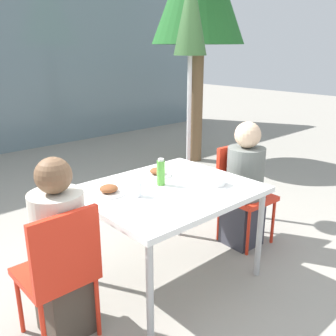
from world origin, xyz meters
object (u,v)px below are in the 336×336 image
(closed_umbrella, at_px, (190,31))
(person_left, at_px, (61,254))
(drinking_cup, at_px, (137,189))
(person_right, at_px, (244,188))
(chair_left, at_px, (60,267))
(bottle, at_px, (161,172))
(chair_right, at_px, (241,186))
(salad_bowl, at_px, (215,180))

(closed_umbrella, bearing_deg, person_left, -156.18)
(drinking_cup, bearing_deg, person_right, -3.82)
(person_left, distance_m, closed_umbrella, 2.44)
(person_right, bearing_deg, chair_left, 4.38)
(bottle, relative_size, drinking_cup, 1.94)
(person_left, xyz_separation_m, person_right, (1.69, -0.05, -0.01))
(person_right, height_order, drinking_cup, person_right)
(chair_left, xyz_separation_m, drinking_cup, (0.64, 0.10, 0.27))
(chair_right, distance_m, drinking_cup, 1.19)
(chair_right, distance_m, person_right, 0.10)
(chair_left, bearing_deg, closed_umbrella, 25.22)
(person_left, height_order, drinking_cup, person_left)
(salad_bowl, bearing_deg, bottle, 138.46)
(closed_umbrella, relative_size, drinking_cup, 23.55)
(person_right, relative_size, closed_umbrella, 0.46)
(chair_right, bearing_deg, person_right, 58.04)
(closed_umbrella, xyz_separation_m, drinking_cup, (-1.30, -0.81, -1.06))
(bottle, xyz_separation_m, salad_bowl, (0.30, -0.26, -0.06))
(bottle, bearing_deg, salad_bowl, -41.54)
(person_right, bearing_deg, drinking_cup, -0.47)
(person_left, relative_size, chair_right, 1.30)
(chair_right, relative_size, closed_umbrella, 0.36)
(person_left, bearing_deg, person_right, -1.69)
(chair_right, height_order, salad_bowl, chair_right)
(bottle, bearing_deg, chair_right, -3.65)
(person_right, xyz_separation_m, drinking_cup, (-1.10, 0.07, 0.25))
(person_right, height_order, salad_bowl, person_right)
(chair_left, xyz_separation_m, person_right, (1.74, 0.03, 0.02))
(person_left, bearing_deg, chair_left, -121.96)
(chair_left, relative_size, chair_right, 1.00)
(chair_left, height_order, salad_bowl, chair_left)
(drinking_cup, bearing_deg, closed_umbrella, 31.90)
(chair_right, relative_size, person_right, 0.78)
(person_left, height_order, person_right, person_left)
(closed_umbrella, xyz_separation_m, bottle, (-1.03, -0.75, -1.01))
(chair_left, distance_m, drinking_cup, 0.70)
(closed_umbrella, height_order, salad_bowl, closed_umbrella)
(closed_umbrella, bearing_deg, salad_bowl, -126.04)
(person_left, distance_m, salad_bowl, 1.18)
(person_right, bearing_deg, chair_right, -121.96)
(person_left, height_order, bottle, person_left)
(chair_left, height_order, closed_umbrella, closed_umbrella)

